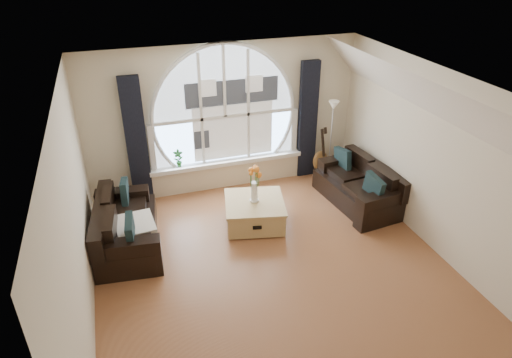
{
  "coord_description": "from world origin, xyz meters",
  "views": [
    {
      "loc": [
        -1.85,
        -4.79,
        4.32
      ],
      "look_at": [
        0.0,
        0.9,
        1.05
      ],
      "focal_mm": 31.83,
      "sensor_mm": 36.0,
      "label": 1
    }
  ],
  "objects_px": {
    "vase_flowers": "(254,180)",
    "floor_lamp": "(331,141)",
    "sofa_left": "(126,224)",
    "guitar": "(321,151)",
    "sofa_right": "(358,183)",
    "potted_plant": "(178,158)",
    "coffee_chest": "(255,211)"
  },
  "relations": [
    {
      "from": "sofa_right",
      "to": "floor_lamp",
      "type": "distance_m",
      "value": 1.09
    },
    {
      "from": "sofa_right",
      "to": "vase_flowers",
      "type": "height_order",
      "value": "vase_flowers"
    },
    {
      "from": "guitar",
      "to": "vase_flowers",
      "type": "bearing_deg",
      "value": -158.87
    },
    {
      "from": "vase_flowers",
      "to": "guitar",
      "type": "distance_m",
      "value": 2.19
    },
    {
      "from": "coffee_chest",
      "to": "guitar",
      "type": "height_order",
      "value": "guitar"
    },
    {
      "from": "potted_plant",
      "to": "sofa_left",
      "type": "bearing_deg",
      "value": -127.74
    },
    {
      "from": "sofa_left",
      "to": "vase_flowers",
      "type": "bearing_deg",
      "value": 6.07
    },
    {
      "from": "sofa_left",
      "to": "sofa_right",
      "type": "distance_m",
      "value": 4.01
    },
    {
      "from": "sofa_left",
      "to": "potted_plant",
      "type": "height_order",
      "value": "potted_plant"
    },
    {
      "from": "guitar",
      "to": "potted_plant",
      "type": "height_order",
      "value": "guitar"
    },
    {
      "from": "vase_flowers",
      "to": "potted_plant",
      "type": "bearing_deg",
      "value": 125.94
    },
    {
      "from": "sofa_left",
      "to": "sofa_right",
      "type": "xyz_separation_m",
      "value": [
        4.01,
        0.03,
        0.0
      ]
    },
    {
      "from": "guitar",
      "to": "floor_lamp",
      "type": "bearing_deg",
      "value": -78.45
    },
    {
      "from": "guitar",
      "to": "potted_plant",
      "type": "distance_m",
      "value": 2.79
    },
    {
      "from": "sofa_right",
      "to": "vase_flowers",
      "type": "relative_size",
      "value": 2.42
    },
    {
      "from": "coffee_chest",
      "to": "vase_flowers",
      "type": "bearing_deg",
      "value": 103.38
    },
    {
      "from": "vase_flowers",
      "to": "floor_lamp",
      "type": "distance_m",
      "value": 2.15
    },
    {
      "from": "sofa_right",
      "to": "sofa_left",
      "type": "bearing_deg",
      "value": 173.88
    },
    {
      "from": "guitar",
      "to": "potted_plant",
      "type": "relative_size",
      "value": 3.18
    },
    {
      "from": "vase_flowers",
      "to": "floor_lamp",
      "type": "height_order",
      "value": "floor_lamp"
    },
    {
      "from": "vase_flowers",
      "to": "sofa_left",
      "type": "bearing_deg",
      "value": 179.53
    },
    {
      "from": "sofa_left",
      "to": "floor_lamp",
      "type": "relative_size",
      "value": 1.08
    },
    {
      "from": "sofa_right",
      "to": "guitar",
      "type": "distance_m",
      "value": 1.21
    },
    {
      "from": "vase_flowers",
      "to": "potted_plant",
      "type": "relative_size",
      "value": 2.1
    },
    {
      "from": "coffee_chest",
      "to": "floor_lamp",
      "type": "xyz_separation_m",
      "value": [
        1.87,
        1.07,
        0.57
      ]
    },
    {
      "from": "guitar",
      "to": "coffee_chest",
      "type": "bearing_deg",
      "value": -158.5
    },
    {
      "from": "sofa_left",
      "to": "guitar",
      "type": "height_order",
      "value": "guitar"
    },
    {
      "from": "coffee_chest",
      "to": "vase_flowers",
      "type": "height_order",
      "value": "vase_flowers"
    },
    {
      "from": "sofa_left",
      "to": "floor_lamp",
      "type": "distance_m",
      "value": 4.08
    },
    {
      "from": "sofa_right",
      "to": "vase_flowers",
      "type": "xyz_separation_m",
      "value": [
        -1.96,
        -0.05,
        0.42
      ]
    },
    {
      "from": "sofa_right",
      "to": "guitar",
      "type": "height_order",
      "value": "guitar"
    },
    {
      "from": "sofa_left",
      "to": "sofa_right",
      "type": "relative_size",
      "value": 1.02
    }
  ]
}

